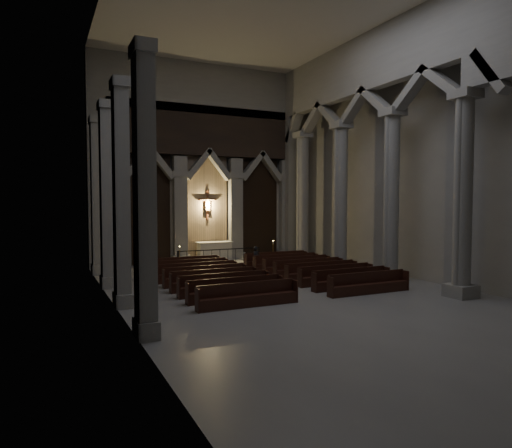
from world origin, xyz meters
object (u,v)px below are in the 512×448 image
Objects in this scene: altar at (214,251)px; pews at (265,276)px; worshipper at (256,258)px; altar_rail at (220,254)px; candle_stand_left at (180,263)px; candle_stand_right at (273,256)px.

altar reaches higher than pews.
worshipper is (1.14, 3.42, 0.37)m from pews.
altar is 0.43× the size of altar_rail.
candle_stand_left is 4.17m from worshipper.
candle_stand_left is (-2.56, -0.60, -0.30)m from altar_rail.
candle_stand_left and worshipper have the same top height.
altar is 3.62m from candle_stand_right.
candle_stand_left reaches higher than altar_rail.
worshipper reaches higher than pews.
altar is 1.60m from altar_rail.
altar is 4.18m from worshipper.
altar_rail is at bearing 178.10° from candle_stand_right.
altar is 7.51m from pews.
altar_rail is at bearing 90.84° from worshipper.
pews is at bearing -120.45° from candle_stand_right.
candle_stand_right reaches higher than candle_stand_left.
worshipper reaches higher than altar_rail.
candle_stand_right is 0.15× the size of pews.
candle_stand_right reaches higher than worshipper.
pews is (-0.23, -7.50, -0.42)m from altar.
candle_stand_right reaches higher than altar_rail.
worshipper is (3.71, -1.90, 0.30)m from candle_stand_left.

